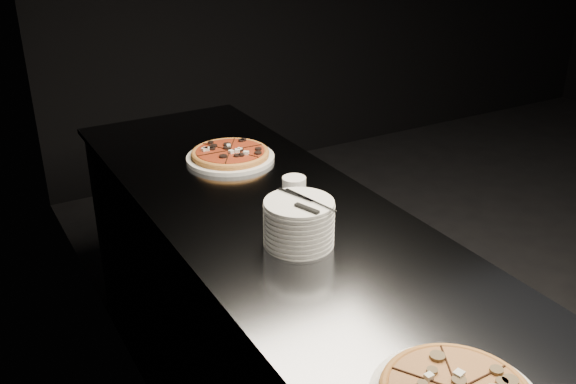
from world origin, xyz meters
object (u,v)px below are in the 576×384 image
pizza_tomato (230,155)px  ramekin (294,186)px  plate_stack (299,223)px  cutlery (304,202)px  counter (287,338)px

pizza_tomato → ramekin: (0.05, -0.41, 0.02)m
plate_stack → cutlery: (0.01, -0.02, 0.07)m
cutlery → plate_stack: bearing=99.0°
ramekin → plate_stack: bearing=-117.8°
counter → pizza_tomato: 0.74m
pizza_tomato → cutlery: (-0.10, -0.72, 0.12)m
pizza_tomato → cutlery: bearing=-97.8°
counter → pizza_tomato: pizza_tomato is taller
pizza_tomato → ramekin: size_ratio=4.22×
pizza_tomato → plate_stack: bearing=-98.6°
plate_stack → ramekin: bearing=62.2°
pizza_tomato → ramekin: 0.42m
counter → ramekin: ramekin is taller
plate_stack → counter: bearing=73.6°
plate_stack → ramekin: plate_stack is taller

